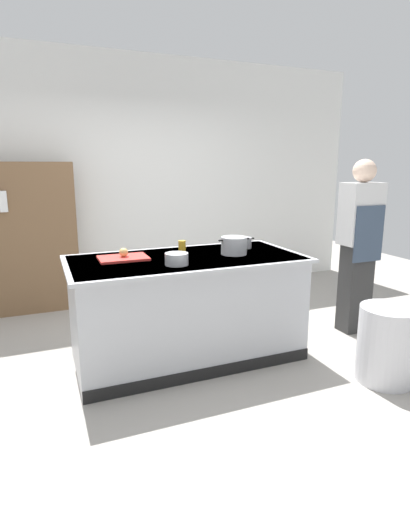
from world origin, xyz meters
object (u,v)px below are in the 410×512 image
(stock_pot, at_px, (234,246))
(trash_bin, at_px, (386,344))
(bookshelf, at_px, (26,239))
(person_chef, at_px, (359,243))
(sauce_pan, at_px, (243,243))
(onion, at_px, (124,252))
(mixing_bowl, at_px, (177,259))
(juice_cup, at_px, (182,246))

(stock_pot, xyz_separation_m, trash_bin, (0.87, -0.95, -0.68))
(stock_pot, height_order, bookshelf, bookshelf)
(stock_pot, distance_m, person_chef, 1.35)
(sauce_pan, xyz_separation_m, trash_bin, (0.66, -1.17, -0.65))
(onion, height_order, person_chef, person_chef)
(mixing_bowl, distance_m, person_chef, 1.95)
(mixing_bowl, relative_size, bookshelf, 0.11)
(onion, bearing_deg, mixing_bowl, -46.31)
(juice_cup, height_order, person_chef, person_chef)
(sauce_pan, distance_m, bookshelf, 2.51)
(onion, distance_m, mixing_bowl, 0.50)
(sauce_pan, xyz_separation_m, juice_cup, (-0.59, 0.06, -0.00))
(sauce_pan, distance_m, mixing_bowl, 0.90)
(mixing_bowl, bearing_deg, sauce_pan, 27.42)
(stock_pot, distance_m, juice_cup, 0.48)
(stock_pot, xyz_separation_m, juice_cup, (-0.38, 0.28, -0.03))
(person_chef, relative_size, bookshelf, 1.01)
(juice_cup, distance_m, bookshelf, 2.05)
(bookshelf, bearing_deg, onion, -64.92)
(mixing_bowl, xyz_separation_m, trash_bin, (1.46, -0.75, -0.65))
(stock_pot, height_order, trash_bin, stock_pot)
(mixing_bowl, distance_m, bookshelf, 2.32)
(stock_pot, xyz_separation_m, person_chef, (1.35, -0.04, -0.06))
(sauce_pan, bearing_deg, person_chef, -13.09)
(trash_bin, bearing_deg, sauce_pan, 119.39)
(onion, height_order, mixing_bowl, onion)
(stock_pot, relative_size, person_chef, 0.17)
(mixing_bowl, height_order, bookshelf, bookshelf)
(sauce_pan, relative_size, trash_bin, 0.36)
(onion, bearing_deg, sauce_pan, 2.77)
(onion, height_order, trash_bin, onion)
(onion, relative_size, stock_pot, 0.26)
(onion, distance_m, sauce_pan, 1.14)
(onion, distance_m, juice_cup, 0.56)
(mixing_bowl, xyz_separation_m, person_chef, (1.94, 0.15, -0.03))
(onion, height_order, sauce_pan, sauce_pan)
(onion, xyz_separation_m, mixing_bowl, (0.34, -0.36, -0.01))
(stock_pot, distance_m, sauce_pan, 0.31)
(person_chef, bearing_deg, bookshelf, 59.37)
(onion, bearing_deg, bookshelf, 115.08)
(onion, relative_size, trash_bin, 0.12)
(onion, distance_m, trash_bin, 2.21)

